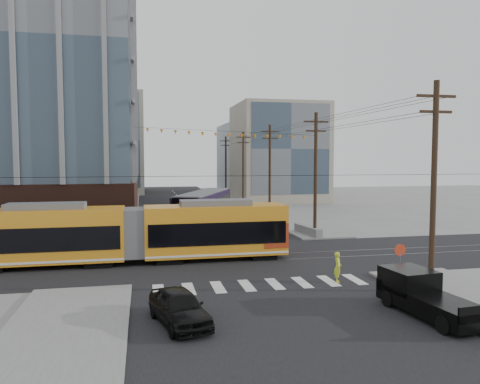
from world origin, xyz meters
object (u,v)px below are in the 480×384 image
object	(u,v)px
streetcar	(134,233)
pickup_truck	(431,297)
city_bus	(204,209)
black_sedan	(179,307)

from	to	relation	value
streetcar	pickup_truck	distance (m)	18.89
city_bus	black_sedan	size ratio (longest dim) A/B	3.01
city_bus	streetcar	bearing A→B (deg)	-91.41
pickup_truck	black_sedan	world-z (taller)	pickup_truck
streetcar	black_sedan	world-z (taller)	streetcar
city_bus	pickup_truck	bearing A→B (deg)	-55.83
streetcar	pickup_truck	bearing A→B (deg)	-47.11
black_sedan	pickup_truck	bearing A→B (deg)	-21.62
streetcar	city_bus	xyz separation A→B (m)	(6.67, 15.41, -0.13)
pickup_truck	black_sedan	bearing A→B (deg)	166.75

